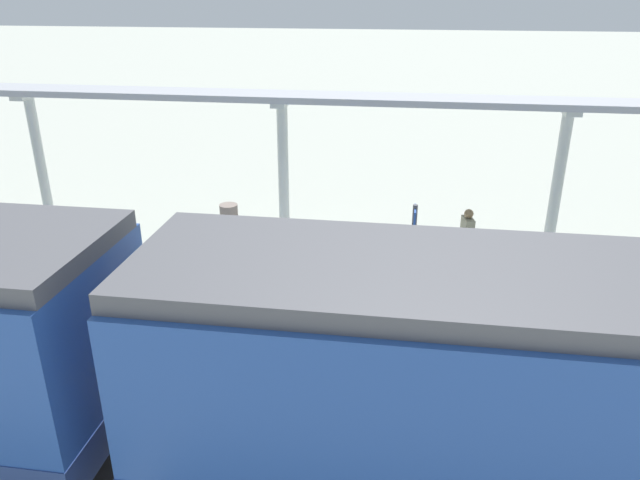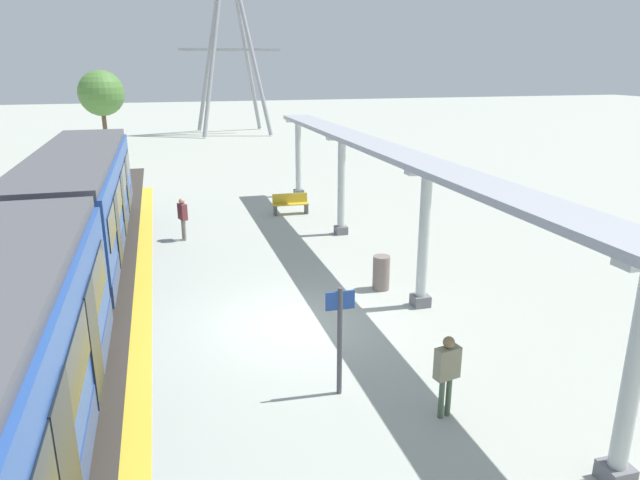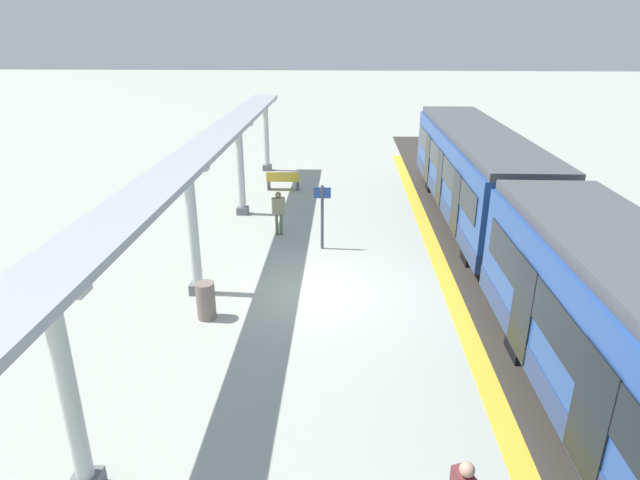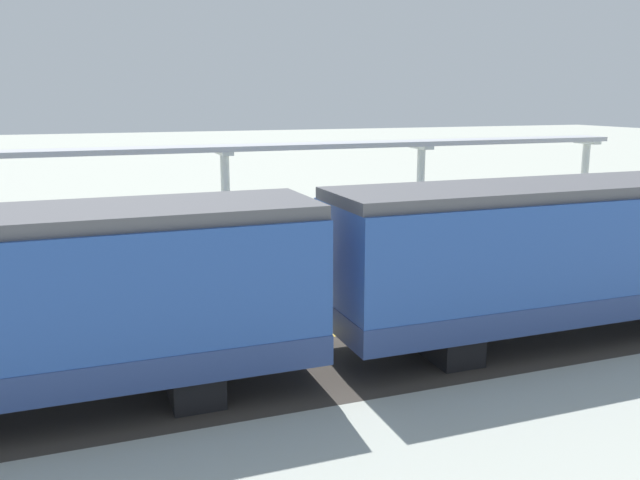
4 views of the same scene
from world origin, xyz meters
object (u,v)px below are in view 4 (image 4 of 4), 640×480
(train_near_carriage, at_px, (599,252))
(platform_info_sign, at_px, (369,236))
(canopy_pillar_second, at_px, (420,197))
(bench_near_end, at_px, (523,235))
(canopy_pillar_third, at_px, (226,208))
(canopy_pillar_nearest, at_px, (583,187))
(trash_bin, at_px, (187,257))
(passenger_by_the_benches, at_px, (383,234))

(train_near_carriage, distance_m, platform_info_sign, 6.47)
(platform_info_sign, bearing_deg, canopy_pillar_second, -46.44)
(train_near_carriage, xyz_separation_m, canopy_pillar_second, (8.94, -0.32, 0.02))
(canopy_pillar_second, bearing_deg, train_near_carriage, 177.94)
(bench_near_end, bearing_deg, canopy_pillar_third, 83.24)
(canopy_pillar_nearest, bearing_deg, platform_info_sign, 107.30)
(trash_bin, xyz_separation_m, passenger_by_the_benches, (-1.15, -6.07, 0.51))
(train_near_carriage, distance_m, passenger_by_the_benches, 7.51)
(passenger_by_the_benches, bearing_deg, train_near_carriage, -165.01)
(canopy_pillar_nearest, height_order, canopy_pillar_second, same)
(canopy_pillar_nearest, distance_m, bench_near_end, 4.12)
(bench_near_end, xyz_separation_m, trash_bin, (0.66, 11.84, 0.05))
(canopy_pillar_third, distance_m, trash_bin, 2.02)
(canopy_pillar_third, bearing_deg, canopy_pillar_nearest, -90.00)
(bench_near_end, distance_m, passenger_by_the_benches, 5.82)
(canopy_pillar_third, relative_size, passenger_by_the_benches, 2.29)
(bench_near_end, relative_size, trash_bin, 1.53)
(platform_info_sign, height_order, passenger_by_the_benches, platform_info_sign)
(train_near_carriage, bearing_deg, canopy_pillar_third, 36.52)
(canopy_pillar_third, height_order, trash_bin, canopy_pillar_third)
(bench_near_end, distance_m, trash_bin, 11.86)
(canopy_pillar_second, relative_size, passenger_by_the_benches, 2.29)
(train_near_carriage, bearing_deg, passenger_by_the_benches, 14.99)
(canopy_pillar_nearest, xyz_separation_m, passenger_by_the_benches, (-1.73, 9.44, -0.85))
(train_near_carriage, height_order, trash_bin, train_near_carriage)
(trash_bin, bearing_deg, canopy_pillar_second, -86.04)
(canopy_pillar_third, bearing_deg, train_near_carriage, -143.48)
(bench_near_end, relative_size, platform_info_sign, 0.68)
(train_near_carriage, bearing_deg, canopy_pillar_nearest, -40.02)
(canopy_pillar_nearest, relative_size, canopy_pillar_third, 1.00)
(canopy_pillar_third, distance_m, bench_near_end, 10.63)
(canopy_pillar_nearest, height_order, canopy_pillar_third, same)
(trash_bin, xyz_separation_m, platform_info_sign, (-2.75, -4.82, 0.84))
(train_near_carriage, xyz_separation_m, platform_info_sign, (5.61, 3.18, -0.50))
(canopy_pillar_second, relative_size, trash_bin, 3.71)
(bench_near_end, height_order, passenger_by_the_benches, passenger_by_the_benches)
(platform_info_sign, xyz_separation_m, passenger_by_the_benches, (1.60, -1.25, -0.33))
(canopy_pillar_second, relative_size, bench_near_end, 2.42)
(canopy_pillar_second, distance_m, trash_bin, 8.45)
(canopy_pillar_second, xyz_separation_m, canopy_pillar_third, (0.00, 6.94, 0.00))
(canopy_pillar_nearest, xyz_separation_m, platform_info_sign, (-3.33, 10.69, -0.52))
(bench_near_end, bearing_deg, platform_info_sign, 106.56)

